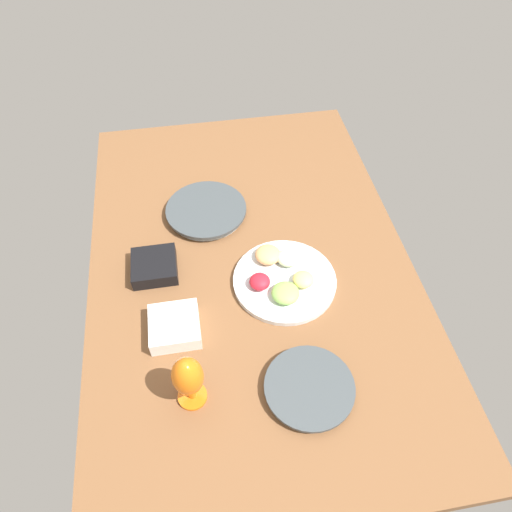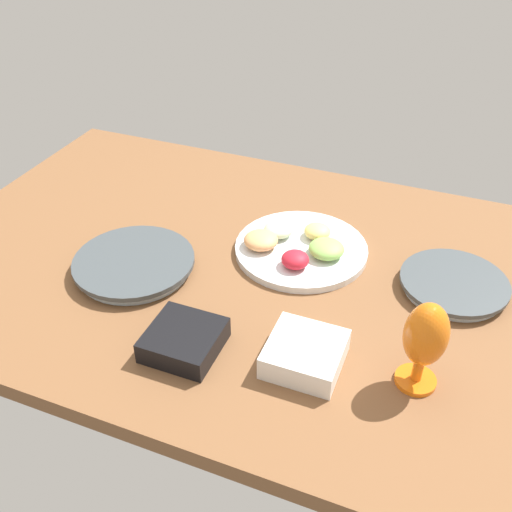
{
  "view_description": "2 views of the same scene",
  "coord_description": "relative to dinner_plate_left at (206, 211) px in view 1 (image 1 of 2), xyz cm",
  "views": [
    {
      "loc": [
        97.51,
        -14.58,
        120.51
      ],
      "look_at": [
        3.08,
        1.34,
        5.96
      ],
      "focal_mm": 33.33,
      "sensor_mm": 36.0,
      "label": 1
    },
    {
      "loc": [
        43.14,
        -103.06,
        84.67
      ],
      "look_at": [
        3.65,
        -3.89,
        5.96
      ],
      "focal_mm": 41.0,
      "sensor_mm": 36.0,
      "label": 2
    }
  ],
  "objects": [
    {
      "name": "ground_plane",
      "position": [
        24.0,
        12.0,
        -3.6
      ],
      "size": [
        160.0,
        104.0,
        4.0
      ],
      "primitive_type": "cube",
      "color": "brown"
    },
    {
      "name": "square_bowl_white",
      "position": [
        46.53,
        -13.73,
        1.27
      ],
      "size": [
        14.35,
        14.35,
        5.16
      ],
      "color": "white",
      "rests_on": "ground_plane"
    },
    {
      "name": "dinner_plate_left",
      "position": [
        0.0,
        0.0,
        0.0
      ],
      "size": [
        28.49,
        28.49,
        3.09
      ],
      "color": "silver",
      "rests_on": "ground_plane"
    },
    {
      "name": "fruit_platter",
      "position": [
        33.93,
        20.79,
        0.21
      ],
      "size": [
        32.47,
        32.47,
        5.52
      ],
      "color": "silver",
      "rests_on": "ground_plane"
    },
    {
      "name": "hurricane_glass_orange",
      "position": [
        67.43,
        -10.49,
        9.75
      ],
      "size": [
        8.02,
        8.02,
        19.02
      ],
      "color": "orange",
      "rests_on": "ground_plane"
    },
    {
      "name": "square_bowl_black",
      "position": [
        22.96,
        -18.83,
        1.03
      ],
      "size": [
        14.11,
        14.11,
        4.73
      ],
      "color": "black",
      "rests_on": "ground_plane"
    },
    {
      "name": "dinner_plate_right",
      "position": [
        70.8,
        20.3,
        -0.19
      ],
      "size": [
        24.17,
        24.17,
        2.73
      ],
      "color": "silver",
      "rests_on": "ground_plane"
    }
  ]
}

